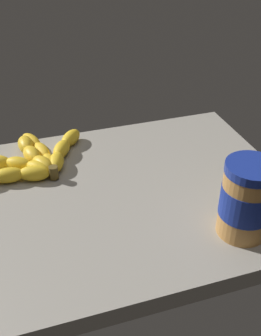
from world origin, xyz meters
TOP-DOWN VIEW (x-y plane):
  - ground_plane at (0.00, 0.00)cm, footprint 72.76×56.16cm
  - banana_bunch at (16.46, -16.08)cm, footprint 28.72×21.21cm
  - peanut_butter_jar at (-17.70, 18.41)cm, footprint 9.47×9.47cm

SIDE VIEW (x-z plane):
  - ground_plane at x=0.00cm, z-range -3.86..0.00cm
  - banana_bunch at x=16.46cm, z-range -0.13..3.56cm
  - peanut_butter_jar at x=-17.70cm, z-range -0.02..14.95cm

